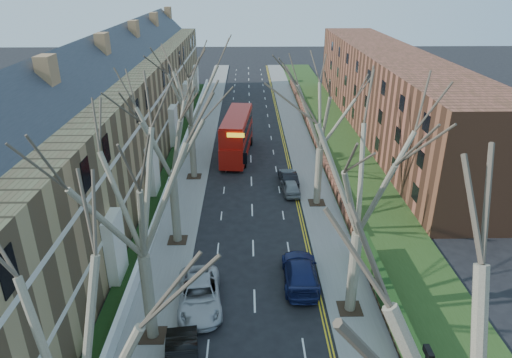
{
  "coord_description": "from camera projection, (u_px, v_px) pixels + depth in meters",
  "views": [
    {
      "loc": [
        -0.37,
        -13.7,
        18.41
      ],
      "look_at": [
        0.32,
        20.38,
        3.19
      ],
      "focal_mm": 32.0,
      "sensor_mm": 36.0,
      "label": 1
    }
  ],
  "objects": [
    {
      "name": "tree_left_mid",
      "position": [
        135.0,
        181.0,
        21.5
      ],
      "size": [
        10.5,
        10.5,
        14.71
      ],
      "color": "brown",
      "rests_on": "ground"
    },
    {
      "name": "pavement_right",
      "position": [
        299.0,
        140.0,
        55.71
      ],
      "size": [
        3.0,
        102.0,
        0.12
      ],
      "primitive_type": "cube",
      "color": "slate",
      "rests_on": "ground"
    },
    {
      "name": "front_wall_left",
      "position": [
        178.0,
        161.0,
        47.93
      ],
      "size": [
        0.3,
        78.0,
        1.0
      ],
      "color": "white",
      "rests_on": "ground"
    },
    {
      "name": "double_decker_bus",
      "position": [
        237.0,
        136.0,
        50.29
      ],
      "size": [
        3.56,
        11.07,
        4.55
      ],
      "rotation": [
        0.0,
        0.0,
        3.04
      ],
      "color": "#A3130B",
      "rests_on": "ground"
    },
    {
      "name": "tree_right_mid",
      "position": [
        365.0,
        163.0,
        23.53
      ],
      "size": [
        10.5,
        10.5,
        14.71
      ],
      "color": "brown",
      "rests_on": "ground"
    },
    {
      "name": "car_right_far",
      "position": [
        288.0,
        178.0,
        43.8
      ],
      "size": [
        1.79,
        4.26,
        1.37
      ],
      "primitive_type": "imported",
      "rotation": [
        0.0,
        0.0,
        3.23
      ],
      "color": "black",
      "rests_on": "ground"
    },
    {
      "name": "car_right_near",
      "position": [
        300.0,
        272.0,
        29.65
      ],
      "size": [
        2.35,
        5.51,
        1.59
      ],
      "primitive_type": "imported",
      "rotation": [
        0.0,
        0.0,
        3.12
      ],
      "color": "#161F4F",
      "rests_on": "ground"
    },
    {
      "name": "grass_verge_right",
      "position": [
        336.0,
        139.0,
        55.76
      ],
      "size": [
        6.0,
        102.0,
        0.06
      ],
      "color": "#243D16",
      "rests_on": "ground"
    },
    {
      "name": "pavement_left",
      "position": [
        201.0,
        141.0,
        55.49
      ],
      "size": [
        3.0,
        102.0,
        0.12
      ],
      "primitive_type": "cube",
      "color": "slate",
      "rests_on": "ground"
    },
    {
      "name": "tree_right_far",
      "position": [
        323.0,
        101.0,
        36.44
      ],
      "size": [
        10.15,
        10.15,
        14.22
      ],
      "color": "brown",
      "rests_on": "ground"
    },
    {
      "name": "flats_right",
      "position": [
        388.0,
        92.0,
        57.57
      ],
      "size": [
        13.97,
        54.0,
        10.0
      ],
      "color": "brown",
      "rests_on": "ground"
    },
    {
      "name": "tree_left_near",
      "position": [
        57.0,
        350.0,
        12.62
      ],
      "size": [
        9.8,
        9.8,
        13.73
      ],
      "color": "brown",
      "rests_on": "ground"
    },
    {
      "name": "tree_left_far",
      "position": [
        168.0,
        124.0,
        30.76
      ],
      "size": [
        10.15,
        10.15,
        14.22
      ],
      "color": "brown",
      "rests_on": "ground"
    },
    {
      "name": "car_left_far",
      "position": [
        200.0,
        295.0,
        27.55
      ],
      "size": [
        3.11,
        5.78,
        1.54
      ],
      "primitive_type": "imported",
      "rotation": [
        0.0,
        0.0,
        0.1
      ],
      "color": "#AEB0B4",
      "rests_on": "ground"
    },
    {
      "name": "car_right_mid",
      "position": [
        290.0,
        187.0,
        42.0
      ],
      "size": [
        1.8,
        3.89,
        1.29
      ],
      "primitive_type": "imported",
      "rotation": [
        0.0,
        0.0,
        3.21
      ],
      "color": "gray",
      "rests_on": "ground"
    },
    {
      "name": "terrace_left",
      "position": [
        115.0,
        116.0,
        45.82
      ],
      "size": [
        9.7,
        78.0,
        13.6
      ],
      "color": "#9B784F",
      "rests_on": "ground"
    },
    {
      "name": "tree_left_dist",
      "position": [
        188.0,
        82.0,
        41.58
      ],
      "size": [
        10.5,
        10.5,
        14.71
      ],
      "color": "brown",
      "rests_on": "ground"
    }
  ]
}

